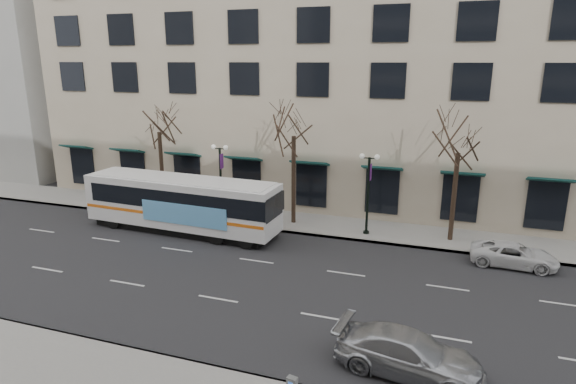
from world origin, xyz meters
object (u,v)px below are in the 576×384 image
at_px(tree_far_left, 158,118).
at_px(city_bus, 182,203).
at_px(silver_car, 408,353).
at_px(white_pickup, 514,255).
at_px(lamp_post_right, 368,190).
at_px(tree_far_mid, 294,121).
at_px(tree_far_right, 460,136).
at_px(lamp_post_left, 221,178).

bearing_deg(tree_far_left, city_bus, -43.55).
xyz_separation_m(silver_car, white_pickup, (4.47, 11.20, -0.14)).
bearing_deg(city_bus, lamp_post_right, 17.44).
distance_m(tree_far_mid, city_bus, 8.76).
relative_size(tree_far_right, white_pickup, 1.83).
xyz_separation_m(tree_far_right, lamp_post_left, (-14.99, -0.60, -3.48)).
relative_size(tree_far_left, lamp_post_right, 1.60).
bearing_deg(city_bus, tree_far_right, 15.06).
xyz_separation_m(city_bus, silver_car, (15.03, -10.23, -1.16)).
bearing_deg(tree_far_left, lamp_post_left, -6.83).
xyz_separation_m(tree_far_left, tree_far_right, (20.00, 0.00, -0.28)).
relative_size(tree_far_left, silver_car, 1.61).
xyz_separation_m(tree_far_left, lamp_post_right, (15.01, -0.60, -3.75)).
bearing_deg(tree_far_left, lamp_post_right, -2.29).
height_order(lamp_post_right, city_bus, lamp_post_right).
xyz_separation_m(lamp_post_left, lamp_post_right, (10.00, 0.00, 0.00)).
distance_m(tree_far_mid, lamp_post_right, 6.41).
distance_m(lamp_post_left, white_pickup, 18.50).
bearing_deg(lamp_post_right, lamp_post_left, 180.00).
relative_size(tree_far_mid, silver_car, 1.65).
bearing_deg(tree_far_right, white_pickup, -38.67).
bearing_deg(tree_far_left, silver_car, -36.30).
bearing_deg(tree_far_mid, tree_far_right, -0.00).
bearing_deg(white_pickup, tree_far_right, 53.67).
xyz_separation_m(tree_far_left, white_pickup, (23.25, -2.60, -6.09)).
bearing_deg(city_bus, tree_far_mid, 32.40).
xyz_separation_m(tree_far_left, silver_car, (18.78, -13.80, -5.95)).
relative_size(tree_far_mid, lamp_post_right, 1.64).
distance_m(tree_far_right, city_bus, 17.24).
height_order(tree_far_left, lamp_post_right, tree_far_left).
bearing_deg(tree_far_right, tree_far_left, 180.00).
relative_size(lamp_post_left, white_pickup, 1.18).
xyz_separation_m(lamp_post_left, city_bus, (-1.26, -2.97, -1.03)).
relative_size(tree_far_left, city_bus, 0.64).
relative_size(tree_far_mid, lamp_post_left, 1.64).
bearing_deg(lamp_post_left, lamp_post_right, 0.00).
distance_m(lamp_post_left, silver_car, 19.20).
distance_m(tree_far_right, white_pickup, 7.15).
relative_size(lamp_post_left, lamp_post_right, 1.00).
bearing_deg(city_bus, lamp_post_left, 69.71).
relative_size(tree_far_left, lamp_post_left, 1.60).
distance_m(lamp_post_right, white_pickup, 8.79).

